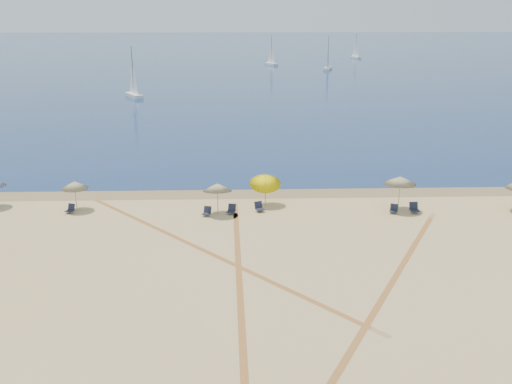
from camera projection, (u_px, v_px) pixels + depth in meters
ground at (273, 363)px, 24.43m from camera, size 160.00×160.00×0.00m
ocean at (238, 48)px, 239.69m from camera, size 500.00×500.00×0.00m
wet_sand at (254, 193)px, 47.39m from camera, size 500.00×500.00×0.00m
umbrella_1 at (75, 185)px, 42.82m from camera, size 1.94×1.94×2.23m
umbrella_2 at (217, 187)px, 41.97m from camera, size 2.07×2.12×2.37m
umbrella_3 at (265, 181)px, 43.83m from camera, size 2.31×2.35×2.61m
umbrella_4 at (400, 180)px, 42.74m from camera, size 2.34×2.34×2.58m
chair_1 at (70, 209)px, 42.68m from camera, size 0.71×0.76×0.64m
chair_2 at (207, 212)px, 42.08m from camera, size 0.69×0.76×0.65m
chair_3 at (231, 210)px, 42.49m from camera, size 0.73×0.80×0.68m
chair_4 at (259, 207)px, 42.99m from camera, size 0.80×0.85×0.70m
chair_5 at (394, 209)px, 42.61m from camera, size 0.72×0.78×0.64m
chair_6 at (414, 208)px, 42.72m from camera, size 0.63×0.73×0.74m
sailboat_0 at (133, 82)px, 100.38m from camera, size 3.87×5.76×8.51m
sailboat_1 at (356, 51)px, 186.88m from camera, size 2.78×5.28×7.63m
sailboat_2 at (328, 60)px, 148.83m from camera, size 2.98×5.75×8.31m
sailboat_3 at (271, 56)px, 162.13m from camera, size 3.42×5.59×8.17m
tire_tracks at (267, 275)px, 32.61m from camera, size 49.19×46.81×0.00m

